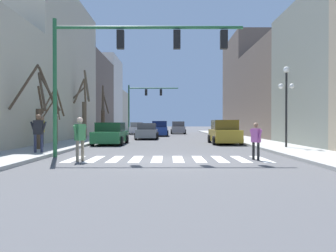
{
  "coord_description": "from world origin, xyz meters",
  "views": [
    {
      "loc": [
        0.02,
        -13.47,
        1.58
      ],
      "look_at": [
        -0.09,
        18.87,
        1.24
      ],
      "focal_mm": 35.0,
      "sensor_mm": 36.0,
      "label": 1
    }
  ],
  "objects_px": {
    "street_lamp_right_corner": "(288,90)",
    "street_tree_left_near": "(41,109)",
    "car_driving_toward_lane": "(161,129)",
    "car_parked_right_far": "(226,133)",
    "street_tree_left_mid": "(85,109)",
    "car_parked_left_mid": "(112,134)",
    "pedestrian_on_right_sidewalk": "(257,138)",
    "car_parked_left_far": "(148,131)",
    "car_at_intersection": "(138,129)",
    "pedestrian_near_right_corner": "(81,135)",
    "traffic_signal_near": "(127,53)",
    "pedestrian_crossing_street": "(40,130)",
    "pedestrian_on_left_sidewalk": "(44,129)",
    "street_tree_right_far": "(56,119)",
    "traffic_signal_far": "(144,99)",
    "street_tree_left_far": "(104,114)",
    "car_driving_away_lane": "(179,128)"
  },
  "relations": [
    {
      "from": "traffic_signal_near",
      "to": "pedestrian_on_left_sidewalk",
      "type": "xyz_separation_m",
      "value": [
        -5.65,
        4.76,
        -3.53
      ]
    },
    {
      "from": "pedestrian_near_right_corner",
      "to": "car_parked_left_mid",
      "type": "bearing_deg",
      "value": -149.83
    },
    {
      "from": "car_parked_left_far",
      "to": "pedestrian_on_left_sidewalk",
      "type": "height_order",
      "value": "pedestrian_on_left_sidewalk"
    },
    {
      "from": "street_tree_left_mid",
      "to": "car_parked_right_far",
      "type": "bearing_deg",
      "value": -22.68
    },
    {
      "from": "car_parked_left_far",
      "to": "car_at_intersection",
      "type": "xyz_separation_m",
      "value": [
        -2.27,
        13.74,
        0.03
      ]
    },
    {
      "from": "car_at_intersection",
      "to": "street_tree_left_mid",
      "type": "xyz_separation_m",
      "value": [
        -3.2,
        -16.13,
        2.02
      ]
    },
    {
      "from": "pedestrian_on_right_sidewalk",
      "to": "pedestrian_near_right_corner",
      "type": "xyz_separation_m",
      "value": [
        -7.29,
        -0.49,
        0.13
      ]
    },
    {
      "from": "traffic_signal_near",
      "to": "car_at_intersection",
      "type": "height_order",
      "value": "traffic_signal_near"
    },
    {
      "from": "car_at_intersection",
      "to": "pedestrian_on_left_sidewalk",
      "type": "distance_m",
      "value": 25.79
    },
    {
      "from": "street_tree_left_far",
      "to": "traffic_signal_far",
      "type": "bearing_deg",
      "value": 71.41
    },
    {
      "from": "car_at_intersection",
      "to": "pedestrian_crossing_street",
      "type": "distance_m",
      "value": 29.7
    },
    {
      "from": "car_parked_right_far",
      "to": "street_tree_left_mid",
      "type": "relative_size",
      "value": 0.7
    },
    {
      "from": "traffic_signal_far",
      "to": "car_parked_left_far",
      "type": "height_order",
      "value": "traffic_signal_far"
    },
    {
      "from": "traffic_signal_far",
      "to": "street_tree_left_far",
      "type": "relative_size",
      "value": 1.26
    },
    {
      "from": "traffic_signal_far",
      "to": "street_tree_right_far",
      "type": "height_order",
      "value": "traffic_signal_far"
    },
    {
      "from": "pedestrian_on_right_sidewalk",
      "to": "street_tree_left_far",
      "type": "relative_size",
      "value": 0.3
    },
    {
      "from": "car_parked_right_far",
      "to": "street_tree_right_far",
      "type": "bearing_deg",
      "value": 102.38
    },
    {
      "from": "street_lamp_right_corner",
      "to": "pedestrian_near_right_corner",
      "type": "height_order",
      "value": "street_lamp_right_corner"
    },
    {
      "from": "car_parked_left_mid",
      "to": "car_driving_toward_lane",
      "type": "bearing_deg",
      "value": -12.29
    },
    {
      "from": "car_driving_away_lane",
      "to": "car_parked_left_mid",
      "type": "bearing_deg",
      "value": 166.02
    },
    {
      "from": "car_parked_left_mid",
      "to": "pedestrian_crossing_street",
      "type": "distance_m",
      "value": 8.42
    },
    {
      "from": "pedestrian_on_right_sidewalk",
      "to": "street_tree_left_mid",
      "type": "relative_size",
      "value": 0.26
    },
    {
      "from": "pedestrian_on_left_sidewalk",
      "to": "car_parked_left_mid",
      "type": "bearing_deg",
      "value": 116.32
    },
    {
      "from": "traffic_signal_far",
      "to": "pedestrian_crossing_street",
      "type": "xyz_separation_m",
      "value": [
        -2.87,
        -27.38,
        -3.48
      ]
    },
    {
      "from": "street_lamp_right_corner",
      "to": "car_parked_right_far",
      "type": "distance_m",
      "value": 6.34
    },
    {
      "from": "street_lamp_right_corner",
      "to": "street_tree_left_near",
      "type": "relative_size",
      "value": 1.02
    },
    {
      "from": "car_driving_toward_lane",
      "to": "pedestrian_near_right_corner",
      "type": "bearing_deg",
      "value": -5.93
    },
    {
      "from": "car_driving_toward_lane",
      "to": "traffic_signal_far",
      "type": "bearing_deg",
      "value": -152.9
    },
    {
      "from": "car_driving_toward_lane",
      "to": "street_tree_right_far",
      "type": "height_order",
      "value": "street_tree_right_far"
    },
    {
      "from": "car_driving_toward_lane",
      "to": "car_parked_right_far",
      "type": "bearing_deg",
      "value": 19.95
    },
    {
      "from": "street_tree_left_far",
      "to": "street_tree_right_far",
      "type": "height_order",
      "value": "street_tree_left_far"
    },
    {
      "from": "street_lamp_right_corner",
      "to": "car_parked_right_far",
      "type": "xyz_separation_m",
      "value": [
        -2.74,
        5.08,
        -2.64
      ]
    },
    {
      "from": "pedestrian_near_right_corner",
      "to": "street_tree_left_near",
      "type": "bearing_deg",
      "value": -115.77
    },
    {
      "from": "car_at_intersection",
      "to": "car_parked_left_far",
      "type": "bearing_deg",
      "value": -170.6
    },
    {
      "from": "pedestrian_near_right_corner",
      "to": "traffic_signal_far",
      "type": "bearing_deg",
      "value": -153.6
    },
    {
      "from": "pedestrian_near_right_corner",
      "to": "car_parked_left_far",
      "type": "bearing_deg",
      "value": -158.0
    },
    {
      "from": "pedestrian_crossing_street",
      "to": "street_tree_left_mid",
      "type": "distance_m",
      "value": 13.67
    },
    {
      "from": "street_tree_left_near",
      "to": "car_driving_toward_lane",
      "type": "bearing_deg",
      "value": 73.81
    },
    {
      "from": "car_parked_left_mid",
      "to": "street_lamp_right_corner",
      "type": "bearing_deg",
      "value": -112.58
    },
    {
      "from": "car_parked_right_far",
      "to": "pedestrian_on_right_sidewalk",
      "type": "xyz_separation_m",
      "value": [
        -0.47,
        -10.41,
        0.11
      ]
    },
    {
      "from": "car_parked_right_far",
      "to": "pedestrian_crossing_street",
      "type": "distance_m",
      "value": 13.49
    },
    {
      "from": "car_parked_left_mid",
      "to": "street_tree_right_far",
      "type": "height_order",
      "value": "street_tree_right_far"
    },
    {
      "from": "traffic_signal_far",
      "to": "pedestrian_near_right_corner",
      "type": "bearing_deg",
      "value": -90.55
    },
    {
      "from": "car_parked_right_far",
      "to": "car_at_intersection",
      "type": "distance_m",
      "value": 22.65
    },
    {
      "from": "street_tree_left_far",
      "to": "pedestrian_near_right_corner",
      "type": "bearing_deg",
      "value": -81.41
    },
    {
      "from": "car_parked_right_far",
      "to": "street_lamp_right_corner",
      "type": "bearing_deg",
      "value": -151.69
    },
    {
      "from": "pedestrian_near_right_corner",
      "to": "traffic_signal_near",
      "type": "bearing_deg",
      "value": 160.12
    },
    {
      "from": "pedestrian_near_right_corner",
      "to": "street_tree_left_near",
      "type": "height_order",
      "value": "street_tree_left_near"
    },
    {
      "from": "traffic_signal_near",
      "to": "street_tree_left_near",
      "type": "height_order",
      "value": "traffic_signal_near"
    },
    {
      "from": "traffic_signal_near",
      "to": "car_parked_right_far",
      "type": "relative_size",
      "value": 2.01
    }
  ]
}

